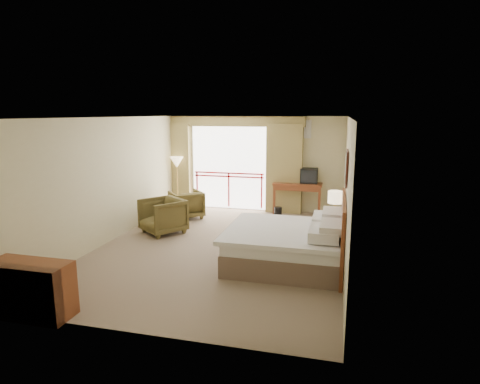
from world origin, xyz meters
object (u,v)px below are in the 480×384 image
(floor_lamp, at_px, (177,164))
(bed, at_px, (289,244))
(tv, at_px, (309,176))
(side_table, at_px, (169,209))
(nightstand, at_px, (334,233))
(table_lamp, at_px, (335,198))
(armchair_far, at_px, (187,218))
(desk, at_px, (298,189))
(wastebasket, at_px, (278,212))
(armchair_near, at_px, (163,233))
(dresser, at_px, (30,289))

(floor_lamp, bearing_deg, bed, -44.29)
(tv, height_order, side_table, tv)
(nightstand, height_order, table_lamp, table_lamp)
(table_lamp, bearing_deg, side_table, 167.97)
(bed, relative_size, side_table, 4.17)
(armchair_far, height_order, side_table, side_table)
(desk, bearing_deg, wastebasket, -127.25)
(armchair_far, bearing_deg, armchair_near, 48.47)
(table_lamp, bearing_deg, dresser, -134.73)
(bed, distance_m, side_table, 3.97)
(desk, bearing_deg, armchair_near, -135.45)
(bed, bearing_deg, dresser, -138.65)
(tv, bearing_deg, side_table, -139.24)
(dresser, bearing_deg, desk, 69.61)
(bed, height_order, armchair_far, bed)
(side_table, distance_m, floor_lamp, 1.87)
(bed, distance_m, table_lamp, 1.62)
(bed, distance_m, wastebasket, 3.47)
(floor_lamp, bearing_deg, nightstand, -28.63)
(wastebasket, distance_m, side_table, 2.94)
(tv, relative_size, wastebasket, 1.73)
(armchair_near, xyz_separation_m, side_table, (-0.24, 0.86, 0.35))
(desk, height_order, tv, tv)
(bed, height_order, wastebasket, bed)
(nightstand, bearing_deg, floor_lamp, 154.89)
(dresser, bearing_deg, bed, 44.54)
(table_lamp, relative_size, side_table, 1.06)
(armchair_far, bearing_deg, tv, 160.25)
(desk, height_order, wastebasket, desk)
(tv, distance_m, wastebasket, 1.33)
(table_lamp, bearing_deg, armchair_near, 179.58)
(side_table, bearing_deg, floor_lamp, 104.27)
(armchair_near, relative_size, floor_lamp, 0.59)
(nightstand, height_order, tv, tv)
(wastebasket, bearing_deg, armchair_far, -163.90)
(nightstand, xyz_separation_m, tv, (-0.75, 2.73, 0.76))
(wastebasket, height_order, dresser, dresser)
(floor_lamp, bearing_deg, desk, 5.10)
(armchair_near, relative_size, side_table, 1.77)
(tv, distance_m, armchair_far, 3.55)
(armchair_far, height_order, armchair_near, armchair_near)
(nightstand, height_order, floor_lamp, floor_lamp)
(wastebasket, height_order, floor_lamp, floor_lamp)
(armchair_near, distance_m, floor_lamp, 2.82)
(desk, relative_size, floor_lamp, 0.87)
(bed, relative_size, table_lamp, 3.93)
(table_lamp, relative_size, armchair_near, 0.60)
(armchair_far, relative_size, floor_lamp, 0.53)
(tv, relative_size, floor_lamp, 0.30)
(desk, bearing_deg, bed, -85.33)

